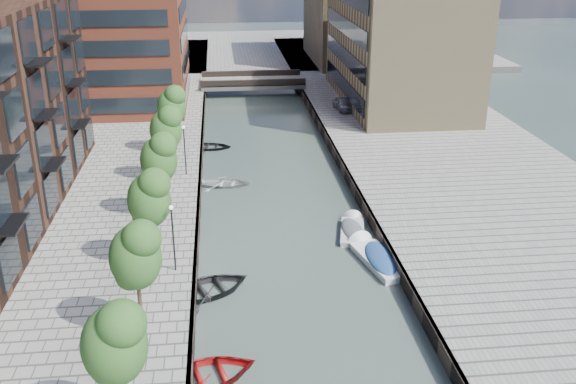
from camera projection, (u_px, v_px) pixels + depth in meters
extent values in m
plane|color=#38473F|center=(274.00, 182.00, 53.42)|extent=(300.00, 300.00, 0.00)
cube|color=gray|center=(460.00, 170.00, 54.82)|extent=(20.00, 140.00, 1.00)
cube|color=#332823|center=(200.00, 179.00, 52.63)|extent=(0.25, 140.00, 1.00)
cube|color=#332823|center=(346.00, 174.00, 53.84)|extent=(0.25, 140.00, 1.00)
cube|color=gray|center=(243.00, 51.00, 108.44)|extent=(80.00, 40.00, 1.00)
cube|color=tan|center=(398.00, 40.00, 72.22)|extent=(12.00, 25.00, 14.00)
cube|color=tan|center=(352.00, 6.00, 95.77)|extent=(12.00, 20.00, 16.00)
cube|color=gray|center=(252.00, 83.00, 82.37)|extent=(13.00, 6.00, 0.60)
cube|color=#332823|center=(254.00, 83.00, 79.57)|extent=(13.00, 0.40, 0.80)
cube|color=#332823|center=(251.00, 74.00, 84.72)|extent=(13.00, 0.40, 0.80)
ellipsoid|color=#295720|center=(114.00, 340.00, 23.88)|extent=(2.50, 2.50, 3.25)
cylinder|color=#382619|center=(140.00, 302.00, 31.35)|extent=(0.20, 0.20, 3.20)
ellipsoid|color=#295720|center=(135.00, 253.00, 30.32)|extent=(2.50, 2.50, 3.25)
cylinder|color=#382619|center=(153.00, 239.00, 37.79)|extent=(0.20, 0.20, 3.20)
ellipsoid|color=#295720|center=(149.00, 196.00, 36.76)|extent=(2.50, 2.50, 3.25)
cylinder|color=#382619|center=(161.00, 194.00, 44.23)|extent=(0.20, 0.20, 3.20)
ellipsoid|color=#295720|center=(158.00, 157.00, 43.20)|extent=(2.50, 2.50, 3.25)
cylinder|color=#382619|center=(168.00, 160.00, 50.67)|extent=(0.20, 0.20, 3.20)
ellipsoid|color=#295720|center=(166.00, 127.00, 49.64)|extent=(2.50, 2.50, 3.25)
cylinder|color=#382619|center=(173.00, 134.00, 57.11)|extent=(0.20, 0.20, 3.20)
ellipsoid|color=#295720|center=(171.00, 105.00, 56.08)|extent=(2.50, 2.50, 3.25)
cylinder|color=black|center=(173.00, 239.00, 36.85)|extent=(0.10, 0.10, 4.00)
sphere|color=#FFF2CC|center=(171.00, 208.00, 36.09)|extent=(0.24, 0.24, 0.24)
cylinder|color=black|center=(185.00, 151.00, 51.57)|extent=(0.10, 0.10, 4.00)
sphere|color=#FFF2CC|center=(183.00, 127.00, 50.81)|extent=(0.24, 0.24, 0.24)
imported|color=black|center=(208.00, 293.00, 37.11)|extent=(6.21, 5.49, 1.07)
imported|color=#A51212|center=(206.00, 380.00, 29.94)|extent=(5.80, 4.82, 1.04)
imported|color=beige|center=(224.00, 186.00, 52.73)|extent=(4.66, 3.71, 0.87)
imported|color=black|center=(210.00, 149.00, 61.66)|extent=(4.49, 3.47, 0.86)
cube|color=white|center=(380.00, 264.00, 40.24)|extent=(2.95, 5.27, 0.70)
cube|color=white|center=(381.00, 259.00, 40.09)|extent=(3.05, 5.39, 0.11)
cone|color=white|center=(363.00, 246.00, 42.39)|extent=(2.02, 1.37, 1.84)
ellipsoid|color=navy|center=(381.00, 258.00, 40.07)|extent=(2.74, 4.82, 0.61)
cube|color=silver|center=(352.00, 234.00, 44.18)|extent=(2.32, 4.30, 0.58)
cube|color=silver|center=(352.00, 230.00, 44.06)|extent=(2.41, 4.40, 0.09)
cone|color=silver|center=(353.00, 221.00, 46.04)|extent=(1.64, 1.09, 1.50)
ellipsoid|color=#505357|center=(352.00, 230.00, 44.05)|extent=(2.16, 3.93, 0.50)
imported|color=#96989A|center=(343.00, 104.00, 70.84)|extent=(2.10, 4.20, 1.38)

